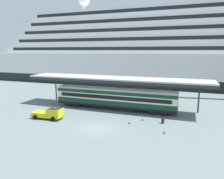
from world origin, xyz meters
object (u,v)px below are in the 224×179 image
at_px(quay_bollard, 163,120).
at_px(service_truck, 50,113).
at_px(traffic_cone_mid, 130,122).
at_px(traffic_cone_far, 143,118).
at_px(cruise_ship, 190,51).
at_px(train_carriage, 114,98).
at_px(traffic_cone_near, 164,131).

bearing_deg(quay_bollard, service_truck, -167.09).
relative_size(traffic_cone_mid, traffic_cone_far, 0.91).
bearing_deg(traffic_cone_mid, quay_bollard, 20.51).
bearing_deg(service_truck, cruise_ship, 66.41).
bearing_deg(train_carriage, traffic_cone_mid, -54.54).
bearing_deg(train_carriage, traffic_cone_near, -41.28).
bearing_deg(service_truck, train_carriage, 48.98).
distance_m(traffic_cone_near, traffic_cone_mid, 6.03).
xyz_separation_m(train_carriage, traffic_cone_far, (6.58, -4.70, -1.97)).
bearing_deg(traffic_cone_far, service_truck, -162.64).
distance_m(cruise_ship, service_truck, 54.41).
bearing_deg(traffic_cone_mid, traffic_cone_far, 55.20).
relative_size(cruise_ship, traffic_cone_mid, 221.39).
height_order(service_truck, traffic_cone_near, service_truck).
height_order(service_truck, traffic_cone_far, service_truck).
relative_size(train_carriage, quay_bollard, 24.62).
height_order(traffic_cone_mid, quay_bollard, quay_bollard).
distance_m(traffic_cone_mid, quay_bollard, 5.22).
relative_size(cruise_ship, service_truck, 26.56).
bearing_deg(train_carriage, cruise_ship, 71.46).
bearing_deg(quay_bollard, train_carriage, 152.36).
xyz_separation_m(traffic_cone_mid, quay_bollard, (4.89, 1.83, 0.20)).
bearing_deg(traffic_cone_mid, train_carriage, 125.46).
bearing_deg(cruise_ship, traffic_cone_near, -93.21).
xyz_separation_m(service_truck, traffic_cone_far, (14.66, 4.58, -0.65)).
bearing_deg(quay_bollard, traffic_cone_near, -80.42).
bearing_deg(cruise_ship, quay_bollard, -94.38).
xyz_separation_m(cruise_ship, traffic_cone_far, (-6.73, -44.38, -10.94)).
distance_m(cruise_ship, traffic_cone_far, 46.20).
bearing_deg(traffic_cone_far, train_carriage, 144.45).
relative_size(traffic_cone_near, traffic_cone_mid, 1.03).
height_order(traffic_cone_mid, traffic_cone_far, traffic_cone_far).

